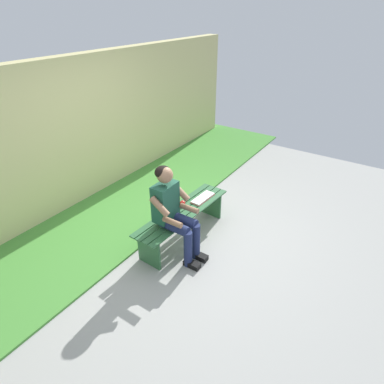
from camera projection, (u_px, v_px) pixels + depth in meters
The scene contains 7 objects.
ground_plane at pixel (208, 316), 3.52m from camera, with size 10.00×7.00×0.04m, color #9E9E99.
grass_strip at pixel (112, 206), 5.36m from camera, with size 9.00×2.17×0.03m, color #478C38.
brick_wall at pixel (46, 143), 4.74m from camera, with size 9.50×0.24×2.28m, color #D1C684.
bench_near at pixel (183, 217), 4.50m from camera, with size 1.66×0.47×0.45m.
person_seated at pixel (173, 210), 4.03m from camera, with size 0.50×0.69×1.26m.
apple at pixel (183, 203), 4.54m from camera, with size 0.08×0.08×0.08m, color red.
book_open at pixel (203, 198), 4.72m from camera, with size 0.42×0.18×0.02m.
Camera 1 is at (3.00, 2.16, 2.93)m, focal length 30.33 mm.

